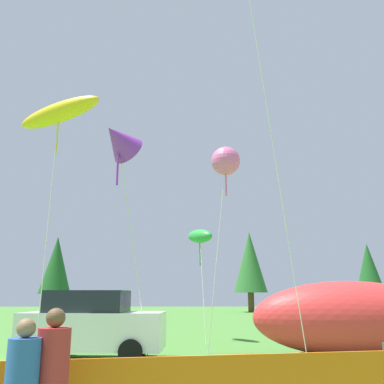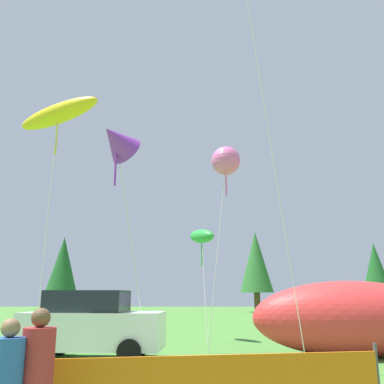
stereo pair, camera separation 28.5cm
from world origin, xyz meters
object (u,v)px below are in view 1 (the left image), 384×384
Objects in this scene: kite_pink_octopus at (226,161)px; kite_yellow_hero at (59,113)px; kite_green_fish at (200,236)px; inflatable_cat at (373,321)px; parked_car at (93,325)px; spectator_in_black_shirt at (51,380)px; kite_purple_delta at (119,140)px.

kite_pink_octopus is 5.99m from kite_yellow_hero.
inflatable_cat is at bearing -43.18° from kite_green_fish.
parked_car is 7.19m from kite_green_fish.
kite_yellow_hero reaches higher than spectator_in_black_shirt.
kite_purple_delta is at bearing -24.65° from kite_yellow_hero.
kite_pink_octopus is at bearing 73.03° from spectator_in_black_shirt.
kite_pink_octopus is (-4.45, 0.96, 5.53)m from inflatable_cat.
kite_pink_octopus reaches higher than kite_green_fish.
kite_purple_delta reaches higher than inflatable_cat.
kite_pink_octopus is (4.24, 1.35, 5.59)m from parked_car.
parked_car is 0.64× the size of kite_purple_delta.
parked_car is at bearing -122.59° from kite_green_fish.
kite_purple_delta is at bearing -132.55° from kite_pink_octopus.
spectator_in_black_shirt is 0.36× the size of kite_green_fish.
kite_pink_octopus is at bearing 47.45° from kite_purple_delta.
kite_purple_delta reaches higher than spectator_in_black_shirt.
kite_purple_delta is (-0.37, 6.03, 5.10)m from spectator_in_black_shirt.
inflatable_cat is 11.69m from kite_yellow_hero.
inflatable_cat is 7.95m from kite_green_fish.
kite_green_fish is at bearing 71.88° from kite_purple_delta.
inflatable_cat is 1.18× the size of kite_purple_delta.
parked_car is at bearing 112.48° from kite_purple_delta.
kite_yellow_hero is at bearing 108.90° from spectator_in_black_shirt.
kite_green_fish is at bearing 60.71° from parked_car.
inflatable_cat is 9.59m from kite_purple_delta.
kite_green_fish is 0.68× the size of kite_pink_octopus.
spectator_in_black_shirt is at bearing -71.10° from kite_yellow_hero.
inflatable_cat is 1.02× the size of kite_yellow_hero.
kite_yellow_hero is at bearing 155.35° from kite_purple_delta.
kite_green_fish reaches higher than spectator_in_black_shirt.
kite_pink_octopus is (0.82, -3.99, 2.22)m from kite_green_fish.
kite_purple_delta is at bearing -64.22° from parked_car.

